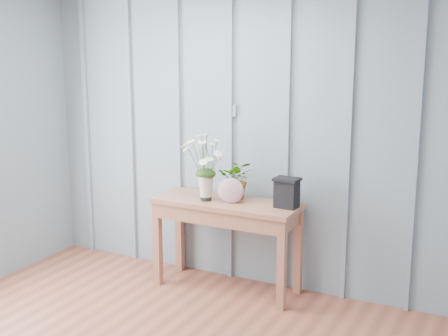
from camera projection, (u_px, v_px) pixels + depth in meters
The scene contains 6 objects.
room_shell at pixel (171, 48), 3.74m from camera, with size 4.00×4.50×2.50m.
sideboard at pixel (227, 214), 5.05m from camera, with size 1.20×0.45×0.75m.
daisy_vase at pixel (206, 157), 4.96m from camera, with size 0.40×0.31×0.57m.
spider_plant at pixel (237, 179), 5.06m from camera, with size 0.29×0.25×0.32m, color #1D3E11.
felt_disc_vessel at pixel (231, 191), 4.93m from camera, with size 0.21×0.06×0.21m, color #984F6E.
carved_box at pixel (287, 192), 4.81m from camera, with size 0.20×0.16×0.23m.
Camera 1 is at (2.01, -2.34, 2.08)m, focal length 50.00 mm.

